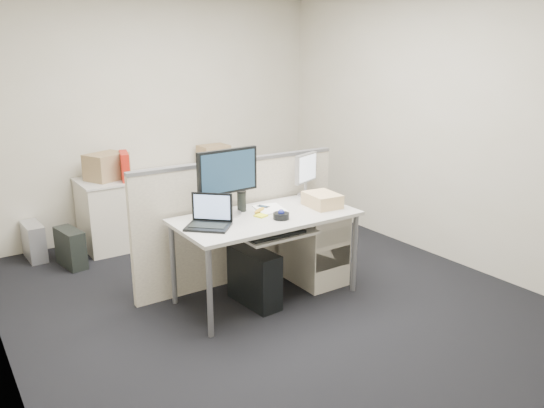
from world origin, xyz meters
TOP-DOWN VIEW (x-y plane):
  - floor at (0.00, 0.00)m, footprint 4.00×4.50m
  - wall_back at (0.00, 2.25)m, footprint 4.00×0.02m
  - wall_front at (0.00, -2.25)m, footprint 4.00×0.02m
  - wall_right at (2.00, 0.00)m, footprint 0.02×4.50m
  - desk at (0.00, 0.00)m, footprint 1.50×0.75m
  - keyboard_tray at (0.00, -0.18)m, footprint 0.62×0.32m
  - drawer_pedestal at (0.55, 0.05)m, footprint 0.40×0.55m
  - cubicle_partition at (0.00, 0.45)m, footprint 2.00×0.06m
  - back_counter at (0.00, 1.93)m, footprint 2.00×0.60m
  - monitor_main at (-0.25, 0.18)m, footprint 0.57×0.25m
  - monitor_small at (0.65, 0.32)m, footprint 0.36×0.27m
  - laptop at (-0.54, -0.02)m, footprint 0.40×0.40m
  - trackball at (0.05, -0.15)m, footprint 0.14×0.14m
  - desk_phone at (0.60, 0.08)m, footprint 0.24×0.21m
  - paper_stack at (0.12, 0.12)m, footprint 0.28×0.33m
  - sticky_pad at (-0.05, 0.00)m, footprint 0.11×0.11m
  - travel_mug at (-0.10, 0.22)m, footprint 0.09×0.09m
  - banana at (0.00, 0.10)m, footprint 0.16×0.11m
  - cellphone at (0.10, 0.20)m, footprint 0.09×0.12m
  - manila_folders at (0.55, -0.05)m, footprint 0.27×0.33m
  - keyboard at (-0.05, -0.22)m, footprint 0.48×0.18m
  - pc_tower_desk at (-0.15, -0.05)m, footprint 0.24×0.52m
  - pc_tower_spare_dark at (-1.21, 1.63)m, footprint 0.22×0.42m
  - pc_tower_spare_silver at (-1.47, 2.03)m, footprint 0.17×0.40m
  - cardboard_box_left at (-0.70, 1.96)m, footprint 0.48×0.43m
  - cardboard_box_right at (0.60, 2.05)m, footprint 0.34×0.27m
  - red_binder at (-0.55, 1.83)m, footprint 0.16×0.34m

SIDE VIEW (x-z plane):
  - floor at x=0.00m, z-range -0.01..0.00m
  - pc_tower_spare_silver at x=-1.47m, z-range 0.00..0.37m
  - pc_tower_spare_dark at x=-1.21m, z-range 0.00..0.37m
  - pc_tower_desk at x=-0.15m, z-range 0.00..0.47m
  - drawer_pedestal at x=0.55m, z-range 0.00..0.65m
  - back_counter at x=0.00m, z-range 0.00..0.72m
  - cubicle_partition at x=0.00m, z-range 0.00..1.10m
  - keyboard_tray at x=0.00m, z-range 0.61..0.63m
  - keyboard at x=-0.05m, z-range 0.63..0.66m
  - desk at x=0.00m, z-range 0.30..1.03m
  - paper_stack at x=0.12m, z-range 0.73..0.74m
  - sticky_pad at x=-0.05m, z-range 0.73..0.74m
  - cellphone at x=0.10m, z-range 0.73..0.74m
  - banana at x=0.00m, z-range 0.73..0.77m
  - trackball at x=0.05m, z-range 0.73..0.78m
  - desk_phone at x=0.60m, z-range 0.73..0.80m
  - manila_folders at x=0.55m, z-range 0.73..0.85m
  - travel_mug at x=-0.10m, z-range 0.73..0.89m
  - cardboard_box_right at x=0.60m, z-range 0.72..0.96m
  - laptop at x=-0.54m, z-range 0.73..0.97m
  - cardboard_box_left at x=-0.70m, z-range 0.72..1.01m
  - red_binder at x=-0.55m, z-range 0.72..1.03m
  - monitor_small at x=0.65m, z-range 0.73..1.12m
  - monitor_main at x=-0.25m, z-range 0.73..1.28m
  - wall_back at x=0.00m, z-range 0.00..2.70m
  - wall_front at x=0.00m, z-range 0.00..2.70m
  - wall_right at x=2.00m, z-range 0.00..2.70m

